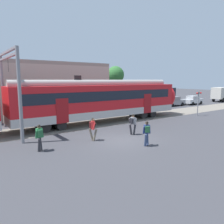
% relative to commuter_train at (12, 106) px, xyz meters
% --- Properties ---
extents(ground_plane, '(160.00, 160.00, 0.00)m').
position_rel_commuter_train_xyz_m(ground_plane, '(5.98, -6.57, -2.25)').
color(ground_plane, '#38383D').
extents(commuter_train, '(38.05, 3.07, 4.73)m').
position_rel_commuter_train_xyz_m(commuter_train, '(0.00, 0.00, 0.00)').
color(commuter_train, '#B7B2AD').
rests_on(commuter_train, ground).
extents(pedestrian_green, '(0.53, 0.64, 1.67)m').
position_rel_commuter_train_xyz_m(pedestrian_green, '(0.35, -5.60, -1.26)').
color(pedestrian_green, '#28282D').
rests_on(pedestrian_green, ground).
extents(pedestrian_red, '(0.55, 0.67, 1.67)m').
position_rel_commuter_train_xyz_m(pedestrian_red, '(4.17, -5.45, -1.26)').
color(pedestrian_red, '#6B6051').
rests_on(pedestrian_red, ground).
extents(pedestrian_navy, '(0.66, 0.56, 1.67)m').
position_rel_commuter_train_xyz_m(pedestrian_navy, '(6.39, -8.62, -1.26)').
color(pedestrian_navy, navy).
rests_on(pedestrian_navy, ground).
extents(pedestrian_grey, '(0.70, 0.53, 1.67)m').
position_rel_commuter_train_xyz_m(pedestrian_grey, '(7.58, -5.83, -1.26)').
color(pedestrian_grey, '#28282D').
rests_on(pedestrian_grey, ground).
extents(parked_car_black, '(4.06, 1.87, 1.54)m').
position_rel_commuter_train_xyz_m(parked_car_black, '(20.93, 4.67, -1.47)').
color(parked_car_black, black).
rests_on(parked_car_black, ground).
extents(parked_car_grey, '(4.04, 1.84, 1.54)m').
position_rel_commuter_train_xyz_m(parked_car_grey, '(25.72, 4.77, -1.47)').
color(parked_car_grey, gray).
rests_on(parked_car_grey, ground).
extents(parked_car_silver, '(4.03, 1.82, 1.54)m').
position_rel_commuter_train_xyz_m(parked_car_silver, '(30.32, 4.26, -1.47)').
color(parked_car_silver, '#B7BABF').
rests_on(parked_car_silver, ground).
extents(box_truck, '(5.35, 2.34, 2.82)m').
position_rel_commuter_train_xyz_m(box_truck, '(39.64, 4.15, -0.68)').
color(box_truck, beige).
rests_on(box_truck, ground).
extents(catenary_gantry, '(0.24, 6.64, 6.53)m').
position_rel_commuter_train_xyz_m(catenary_gantry, '(-0.10, 0.00, 2.06)').
color(catenary_gantry, gray).
rests_on(catenary_gantry, ground).
extents(crossing_signal, '(0.96, 0.22, 3.00)m').
position_rel_commuter_train_xyz_m(crossing_signal, '(20.15, -3.34, -0.24)').
color(crossing_signal, gray).
rests_on(crossing_signal, ground).
extents(background_building, '(21.80, 5.00, 9.20)m').
position_rel_commuter_train_xyz_m(background_building, '(2.07, 7.67, 0.95)').
color(background_building, '#B2A899').
rests_on(background_building, ground).
extents(street_tree_right, '(3.12, 3.12, 6.76)m').
position_rel_commuter_train_xyz_m(street_tree_right, '(20.06, 13.38, 2.91)').
color(street_tree_right, brown).
rests_on(street_tree_right, ground).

